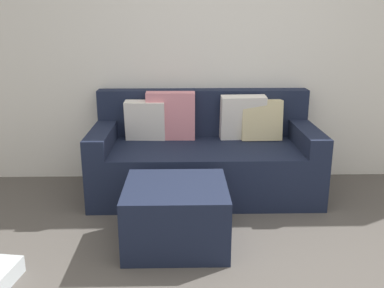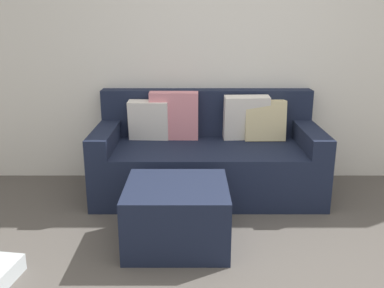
% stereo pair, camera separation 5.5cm
% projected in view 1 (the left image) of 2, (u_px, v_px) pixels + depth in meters
% --- Properties ---
extents(wall_back, '(6.08, 0.10, 2.62)m').
position_uv_depth(wall_back, '(225.00, 45.00, 4.11)').
color(wall_back, silver).
rests_on(wall_back, ground_plane).
extents(couch_sectional, '(2.01, 0.91, 0.91)m').
position_uv_depth(couch_sectional, '(204.00, 156.00, 3.96)').
color(couch_sectional, '#192138').
rests_on(couch_sectional, ground_plane).
extents(ottoman, '(0.72, 0.67, 0.44)m').
position_uv_depth(ottoman, '(176.00, 214.00, 3.04)').
color(ottoman, '#192138').
rests_on(ottoman, ground_plane).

